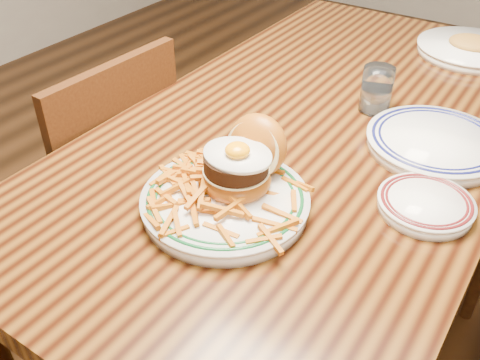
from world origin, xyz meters
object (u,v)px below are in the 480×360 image
Objects in this scene: main_plate at (231,187)px; chair_left at (102,186)px; side_plate at (426,204)px; table at (319,152)px.

chair_left is at bearing 163.44° from main_plate.
main_plate is at bearing -170.54° from side_plate.
chair_left is 2.70× the size of main_plate.
table is 9.07× the size of side_plate.
table is 4.97× the size of main_plate.
side_plate is at bearing 4.73° from chair_left.
chair_left reaches higher than table.
side_plate is (0.31, -0.19, 0.10)m from table.
table is at bearing 24.56° from chair_left.
chair_left is (-0.56, -0.23, -0.20)m from table.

